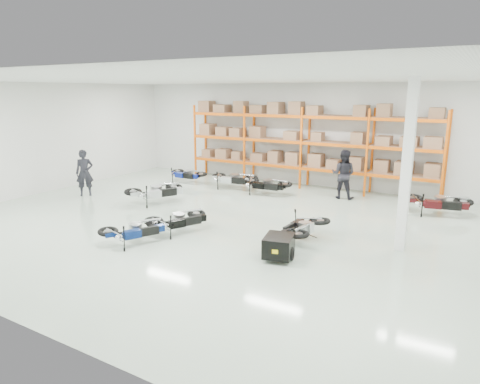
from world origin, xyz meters
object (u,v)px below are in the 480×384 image
Objects in this scene: moto_blue_centre at (135,226)px; moto_black_far_left at (178,216)px; moto_silver_left at (156,188)px; moto_back_a at (186,172)px; trailer at (279,246)px; moto_back_c at (266,181)px; moto_back_d at (439,199)px; person_back at (343,174)px; moto_touring_right at (303,223)px; person_left at (85,173)px; moto_back_b at (233,176)px.

moto_black_far_left reaches higher than moto_blue_centre.
moto_silver_left reaches higher than moto_back_a.
trailer is 0.90× the size of moto_back_a.
moto_back_d reaches higher than moto_back_c.
moto_blue_centre is 0.85× the size of person_back.
moto_silver_left is 1.13× the size of moto_touring_right.
person_back is at bearing -87.62° from moto_black_far_left.
moto_back_c is at bearing -66.99° from moto_blue_centre.
moto_touring_right is 0.92× the size of person_left.
moto_back_d reaches higher than moto_blue_centre.
moto_black_far_left is 3.52m from trailer.
moto_back_a reaches higher than moto_blue_centre.
moto_silver_left is 1.06× the size of moto_back_b.
moto_black_far_left is 0.92× the size of moto_back_b.
moto_back_d is at bearing -98.71° from moto_back_b.
moto_black_far_left reaches higher than trailer.
moto_blue_centre is 0.92× the size of moto_back_c.
moto_back_d is at bearing 61.69° from moto_touring_right.
moto_back_c is at bearing 106.29° from trailer.
trailer is 7.01m from moto_back_c.
person_back is at bearing -81.36° from moto_back_a.
moto_back_d is at bearing 166.54° from person_back.
moto_touring_right is 0.90× the size of moto_back_d.
person_back is (2.92, 0.96, 0.42)m from moto_back_c.
moto_back_c is (-3.49, 6.08, 0.19)m from trailer.
moto_black_far_left is 7.28m from person_back.
person_left is (-1.98, -4.11, 0.42)m from moto_back_a.
moto_blue_centre is 0.96× the size of moto_touring_right.
moto_silver_left is 1.15× the size of moto_black_far_left.
moto_back_c is at bearing 15.06° from person_back.
moto_touring_right is at bearing 92.86° from person_back.
person_left is (-6.24, 1.82, 0.42)m from moto_black_far_left.
person_left reaches higher than moto_back_b.
trailer is 0.82× the size of moto_back_b.
moto_back_b is 4.73m from person_back.
moto_touring_right is 0.88× the size of person_back.
moto_back_d is (6.47, 0.31, 0.03)m from moto_back_c.
person_back reaches higher than moto_blue_centre.
moto_back_b is (1.17, 3.66, -0.03)m from moto_silver_left.
moto_back_a is 10.73m from moto_back_d.
moto_silver_left reaches higher than moto_blue_centre.
moto_back_d is at bearing -89.46° from moto_back_c.
moto_blue_centre is at bearing -149.60° from moto_back_a.
moto_back_b is at bearing -86.26° from moto_back_a.
moto_back_a is (-7.75, 6.31, 0.16)m from trailer.
person_left reaches higher than moto_back_a.
person_back is at bearing 99.53° from moto_touring_right.
trailer is at bearing 144.78° from moto_back_d.
moto_touring_right is 5.68m from moto_back_c.
moto_touring_right is 5.49m from person_back.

